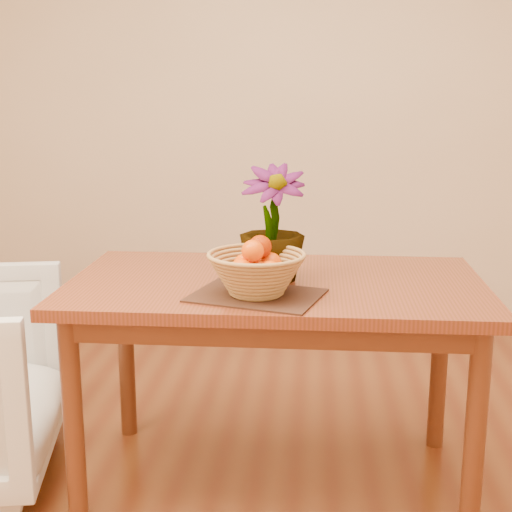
{
  "coord_description": "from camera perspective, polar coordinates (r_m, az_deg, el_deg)",
  "views": [
    {
      "loc": [
        0.13,
        -2.03,
        1.37
      ],
      "look_at": [
        -0.05,
        0.12,
        0.87
      ],
      "focal_mm": 50.0,
      "sensor_mm": 36.0,
      "label": 1
    }
  ],
  "objects": [
    {
      "name": "table",
      "position": [
        2.44,
        1.6,
        -3.93
      ],
      "size": [
        1.4,
        0.8,
        0.75
      ],
      "color": "maroon",
      "rests_on": "floor"
    },
    {
      "name": "placemat",
      "position": [
        2.23,
        0.03,
        -3.17
      ],
      "size": [
        0.45,
        0.39,
        0.01
      ],
      "primitive_type": "cube",
      "rotation": [
        0.0,
        0.0,
        -0.28
      ],
      "color": "#381E14",
      "rests_on": "table"
    },
    {
      "name": "potted_plant",
      "position": [
        2.37,
        1.3,
        2.6
      ],
      "size": [
        0.23,
        0.23,
        0.39
      ],
      "primitive_type": "imported",
      "rotation": [
        0.0,
        0.0,
        0.07
      ],
      "color": "#154513",
      "rests_on": "table"
    },
    {
      "name": "orange_pile",
      "position": [
        2.2,
        0.08,
        -0.28
      ],
      "size": [
        0.15,
        0.16,
        0.13
      ],
      "rotation": [
        0.0,
        0.0,
        0.21
      ],
      "color": "#FF6704",
      "rests_on": "wicker_basket"
    },
    {
      "name": "wicker_basket",
      "position": [
        2.21,
        0.03,
        -1.54
      ],
      "size": [
        0.31,
        0.31,
        0.13
      ],
      "color": "#A78045",
      "rests_on": "placemat"
    },
    {
      "name": "wall_back",
      "position": [
        4.28,
        3.16,
        12.66
      ],
      "size": [
        4.0,
        0.02,
        2.7
      ],
      "primitive_type": "cube",
      "color": "#FFE4C2",
      "rests_on": "floor"
    }
  ]
}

